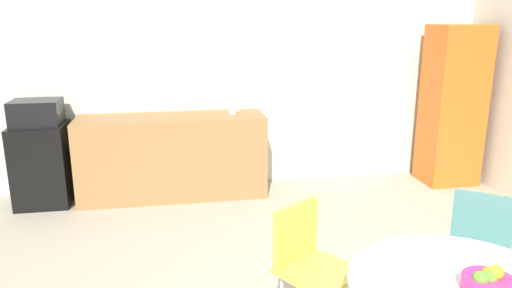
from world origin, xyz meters
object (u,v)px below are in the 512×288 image
Objects in this scene: microwave at (36,113)px; chair_teal at (479,243)px; chair_yellow at (306,254)px; fruit_bowl at (489,282)px; locker_cabinet at (452,106)px; mini_fridge at (43,165)px; mug_white at (233,109)px.

microwave is 4.24m from chair_teal.
chair_teal is 1.15m from chair_yellow.
fruit_bowl is at bearing -123.29° from chair_teal.
locker_cabinet reaches higher than fruit_bowl.
microwave reaches higher than mini_fridge.
microwave is at bearing 178.76° from locker_cabinet.
chair_yellow is (-1.15, 0.05, 0.00)m from chair_teal.
chair_yellow is at bearing 125.72° from fruit_bowl.
mug_white is at bearing 0.85° from mini_fridge.
chair_yellow is at bearing -49.84° from mini_fridge.
chair_teal is at bearing -64.22° from mug_white.
mug_white is at bearing 92.67° from chair_yellow.
mini_fridge is 1.03× the size of chair_yellow.
microwave is 0.26× the size of locker_cabinet.
microwave is 4.41m from fruit_bowl.
mini_fridge reaches higher than chair_yellow.
microwave is 0.58× the size of chair_yellow.
chair_yellow is at bearing 177.59° from chair_teal.
locker_cabinet is 3.79m from fruit_bowl.
mini_fridge is 4.63m from locker_cabinet.
mini_fridge is at bearing 130.16° from chair_yellow.
mini_fridge is 0.56m from microwave.
locker_cabinet is (4.61, -0.10, 0.50)m from mini_fridge.
chair_teal is at bearing -117.40° from locker_cabinet.
mini_fridge is at bearing 141.79° from chair_teal.
fruit_bowl reaches higher than chair_teal.
microwave is 2.01× the size of fruit_bowl.
chair_teal is at bearing -38.21° from microwave.
fruit_bowl is (-1.83, -3.32, -0.16)m from locker_cabinet.
mini_fridge is 1.79× the size of microwave.
locker_cabinet is 14.37× the size of mug_white.
microwave is 3.72× the size of mug_white.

